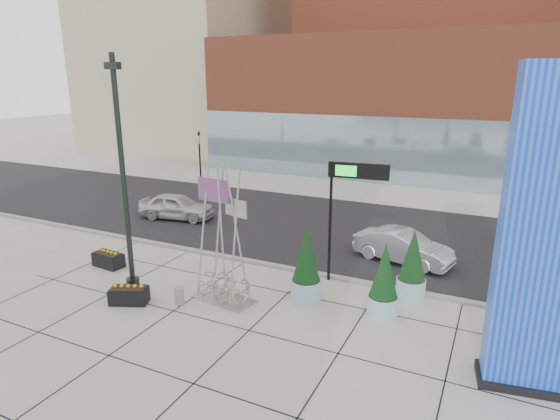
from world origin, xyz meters
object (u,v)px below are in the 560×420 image
at_px(blue_pylon, 550,244).
at_px(car_silver_mid, 403,247).
at_px(public_art_sculpture, 223,266).
at_px(concrete_bollard, 179,296).
at_px(car_white_west, 176,206).
at_px(overhead_street_sign, 352,182).
at_px(lamp_post, 125,201).

relative_size(blue_pylon, car_silver_mid, 1.93).
xyz_separation_m(blue_pylon, public_art_sculpture, (-9.80, 0.71, -2.63)).
height_order(public_art_sculpture, concrete_bollard, public_art_sculpture).
distance_m(blue_pylon, car_white_west, 19.75).
relative_size(blue_pylon, concrete_bollard, 12.45).
distance_m(blue_pylon, car_silver_mid, 9.18).
bearing_deg(car_white_west, blue_pylon, -125.28).
xyz_separation_m(public_art_sculpture, overhead_street_sign, (3.62, 3.32, 2.77)).
height_order(lamp_post, public_art_sculpture, lamp_post).
xyz_separation_m(lamp_post, car_white_west, (-4.39, 8.34, -2.80)).
relative_size(public_art_sculpture, car_white_west, 1.20).
xyz_separation_m(car_white_west, car_silver_mid, (12.97, -1.01, -0.02)).
bearing_deg(public_art_sculpture, overhead_street_sign, 52.39).
height_order(car_white_west, car_silver_mid, car_white_west).
distance_m(blue_pylon, lamp_post, 13.31).
relative_size(public_art_sculpture, car_silver_mid, 1.20).
bearing_deg(car_silver_mid, car_white_west, 99.62).
bearing_deg(concrete_bollard, blue_pylon, 1.31).
distance_m(overhead_street_sign, car_white_west, 12.69).
bearing_deg(concrete_bollard, public_art_sculpture, 37.38).
distance_m(blue_pylon, overhead_street_sign, 7.38).
relative_size(car_white_west, car_silver_mid, 1.00).
relative_size(lamp_post, car_silver_mid, 2.03).
height_order(concrete_bollard, car_white_west, car_white_west).
xyz_separation_m(overhead_street_sign, car_white_west, (-11.51, 4.15, -3.38)).
distance_m(lamp_post, concrete_bollard, 3.90).
height_order(overhead_street_sign, car_white_west, overhead_street_sign).
distance_m(car_white_west, car_silver_mid, 13.01).
height_order(lamp_post, concrete_bollard, lamp_post).
height_order(blue_pylon, overhead_street_sign, blue_pylon).
distance_m(blue_pylon, concrete_bollard, 11.65).
xyz_separation_m(blue_pylon, car_silver_mid, (-4.71, 7.17, -3.26)).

